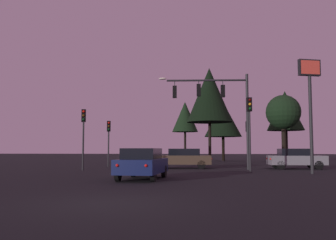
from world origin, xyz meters
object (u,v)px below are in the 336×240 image
object	(u,v)px
store_sign_illuminated	(310,90)
tree_center_horizon	(283,113)
traffic_light_corner_left	(248,134)
traffic_light_corner_right	(250,120)
car_crossing_left	(183,158)
tree_lot_edge	(185,117)
car_nearside_lane	(142,163)
tree_left_far	(285,111)
traffic_light_far_side	(83,127)
traffic_light_median	(109,134)
tree_behind_sign	(223,119)
tree_right_cluster	(209,95)
traffic_signal_mast_arm	(219,101)
car_crossing_right	(296,158)

from	to	relation	value
store_sign_illuminated	tree_center_horizon	world-z (taller)	tree_center_horizon
traffic_light_corner_left	traffic_light_corner_right	size ratio (longest dim) A/B	0.81
car_crossing_left	tree_lot_edge	distance (m)	20.87
car_nearside_lane	tree_left_far	distance (m)	32.84
car_nearside_lane	traffic_light_corner_left	bearing A→B (deg)	65.42
traffic_light_corner_left	traffic_light_far_side	bearing A→B (deg)	-148.70
traffic_light_corner_left	tree_lot_edge	size ratio (longest dim) A/B	0.50
store_sign_illuminated	tree_lot_edge	distance (m)	27.51
traffic_light_median	car_nearside_lane	size ratio (longest dim) A/B	0.90
car_crossing_left	tree_behind_sign	bearing A→B (deg)	78.70
traffic_light_corner_left	traffic_light_far_side	xyz separation A→B (m)	(-12.16, -7.40, 0.27)
tree_left_far	tree_right_cluster	size ratio (longest dim) A/B	0.93
tree_right_cluster	traffic_light_far_side	bearing A→B (deg)	-128.81
traffic_signal_mast_arm	tree_lot_edge	size ratio (longest dim) A/B	0.89
traffic_signal_mast_arm	traffic_light_far_side	size ratio (longest dim) A/B	1.62
store_sign_illuminated	tree_center_horizon	distance (m)	17.72
car_crossing_right	tree_center_horizon	world-z (taller)	tree_center_horizon
tree_behind_sign	tree_center_horizon	bearing A→B (deg)	-50.47
car_crossing_right	tree_lot_edge	world-z (taller)	tree_lot_edge
tree_lot_edge	car_crossing_left	bearing A→B (deg)	-86.87
traffic_light_corner_right	car_crossing_left	bearing A→B (deg)	134.85
traffic_light_median	tree_lot_edge	bearing A→B (deg)	73.81
car_crossing_right	tree_left_far	size ratio (longest dim) A/B	0.48
traffic_signal_mast_arm	traffic_light_corner_left	xyz separation A→B (m)	(2.60, 5.63, -2.19)
traffic_light_corner_right	car_nearside_lane	size ratio (longest dim) A/B	1.12
car_crossing_right	tree_left_far	distance (m)	20.10
tree_left_far	traffic_light_median	bearing A→B (deg)	-136.55
traffic_signal_mast_arm	car_crossing_right	world-z (taller)	traffic_signal_mast_arm
car_nearside_lane	car_crossing_right	world-z (taller)	same
traffic_light_corner_right	car_crossing_left	distance (m)	7.04
traffic_light_corner_right	traffic_light_far_side	distance (m)	11.48
tree_behind_sign	tree_left_far	xyz separation A→B (m)	(7.81, -0.41, 0.94)
car_crossing_left	car_crossing_right	size ratio (longest dim) A/B	1.07
car_crossing_left	tree_behind_sign	world-z (taller)	tree_behind_sign
tree_lot_edge	tree_behind_sign	bearing A→B (deg)	-9.35
traffic_light_corner_right	traffic_light_median	bearing A→B (deg)	149.69
tree_right_cluster	tree_lot_edge	world-z (taller)	tree_right_cluster
traffic_light_corner_left	traffic_light_corner_right	xyz separation A→B (m)	(-0.74, -8.51, 0.61)
store_sign_illuminated	tree_right_cluster	world-z (taller)	tree_right_cluster
traffic_light_far_side	tree_right_cluster	xyz separation A→B (m)	(8.91, 11.08, 3.76)
tree_left_far	tree_lot_edge	xyz separation A→B (m)	(-12.79, 1.23, -0.54)
traffic_light_median	traffic_light_far_side	world-z (taller)	traffic_light_far_side
car_nearside_lane	tree_center_horizon	bearing A→B (deg)	63.40
traffic_light_corner_left	car_nearside_lane	size ratio (longest dim) A/B	0.91
traffic_light_median	store_sign_illuminated	xyz separation A→B (m)	(14.61, -7.49, 2.33)
store_sign_illuminated	tree_behind_sign	xyz separation A→B (m)	(-4.28, 25.08, 0.29)
traffic_light_median	car_nearside_lane	bearing A→B (deg)	-67.47
traffic_light_far_side	store_sign_illuminated	bearing A→B (deg)	-8.11
tree_right_cluster	car_nearside_lane	bearing A→B (deg)	-100.55
car_nearside_lane	car_crossing_right	distance (m)	14.41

